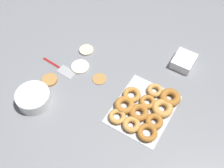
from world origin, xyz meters
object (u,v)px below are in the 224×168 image
Objects in this scene: pancake_0 at (80,67)px; donut_tray at (145,109)px; spatula at (63,70)px; container_stack at (184,61)px; pancake_2 at (86,50)px; pancake_1 at (50,80)px; pancake_3 at (99,79)px; batter_bowl at (33,98)px.

donut_tray reaches higher than pancake_0.
container_stack is at bearing 38.83° from spatula.
pancake_2 is 0.59m from container_stack.
spatula is (-0.41, 0.58, -0.03)m from container_stack.
donut_tray is (-0.19, -0.51, 0.01)m from pancake_2.
pancake_1 is at bearing -96.05° from spatula.
container_stack is at bearing -56.15° from pancake_0.
pancake_1 is (-0.17, 0.09, 0.00)m from pancake_0.
pancake_2 is 0.37× the size of spatula.
pancake_0 is at bearing 82.89° from donut_tray.
pancake_0 is at bearing 86.21° from pancake_3.
container_stack reaches higher than pancake_0.
batter_bowl is (-0.45, 0.03, 0.03)m from pancake_2.
donut_tray is 0.54m from spatula.
spatula is (-0.06, 0.07, -0.00)m from pancake_0.
pancake_1 is 0.24× the size of donut_tray.
pancake_0 is 0.47m from donut_tray.
pancake_2 is 0.62× the size of container_stack.
batter_bowl is 0.88m from container_stack.
container_stack is at bearing -49.86° from pancake_1.
pancake_2 is 0.23m from pancake_3.
container_stack is (0.35, -0.36, 0.02)m from pancake_3.
container_stack reaches higher than donut_tray.
spatula is (-0.01, 0.54, -0.02)m from donut_tray.
pancake_0 is 1.21× the size of pancake_1.
pancake_1 reaches higher than pancake_2.
pancake_3 is 0.45× the size of batter_bowl.
pancake_0 is at bearing -13.00° from batter_bowl.
pancake_0 is at bearing 123.85° from container_stack.
donut_tray is 0.60m from batter_bowl.
pancake_0 is at bearing 44.95° from spatula.
container_stack is (0.51, -0.60, 0.02)m from pancake_1.
pancake_2 is at bearing 69.52° from donut_tray.
pancake_1 is at bearing 100.94° from donut_tray.
pancake_1 is at bearing 130.14° from container_stack.
pancake_3 reaches higher than spatula.
pancake_3 is 0.38m from batter_bowl.
pancake_2 reaches higher than pancake_3.
pancake_3 is (-0.01, -0.14, -0.00)m from pancake_0.
pancake_2 is 0.20m from spatula.
pancake_0 is 1.23× the size of pancake_2.
pancake_1 is 0.79m from container_stack.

